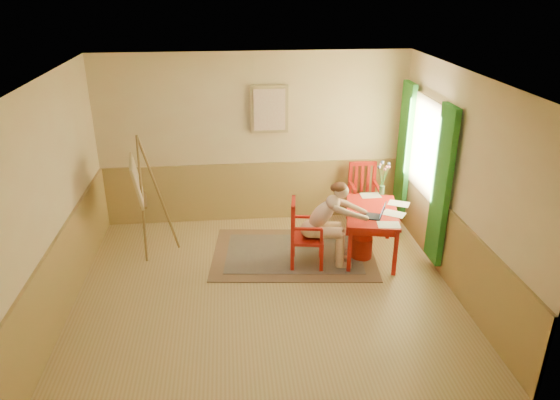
{
  "coord_description": "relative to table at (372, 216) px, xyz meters",
  "views": [
    {
      "loc": [
        -0.4,
        -5.85,
        3.83
      ],
      "look_at": [
        0.25,
        0.55,
        1.05
      ],
      "focal_mm": 33.2,
      "sensor_mm": 36.0,
      "label": 1
    }
  ],
  "objects": [
    {
      "name": "vase",
      "position": [
        0.31,
        0.6,
        0.33
      ],
      "size": [
        0.25,
        0.25,
        0.52
      ],
      "color": "#3F724C",
      "rests_on": "table"
    },
    {
      "name": "wainscot",
      "position": [
        -1.62,
        -0.0,
        -0.13
      ],
      "size": [
        5.0,
        4.5,
        1.0
      ],
      "color": "#A4884F",
      "rests_on": "room"
    },
    {
      "name": "chair_left",
      "position": [
        -1.03,
        -0.2,
        -0.13
      ],
      "size": [
        0.52,
        0.5,
        0.99
      ],
      "color": "red",
      "rests_on": "room"
    },
    {
      "name": "room",
      "position": [
        -1.62,
        -0.8,
        0.77
      ],
      "size": [
        5.04,
        4.54,
        2.84
      ],
      "color": "tan",
      "rests_on": "ground"
    },
    {
      "name": "wastebasket",
      "position": [
        -0.14,
        -0.08,
        -0.47
      ],
      "size": [
        0.36,
        0.36,
        0.33
      ],
      "primitive_type": "cylinder",
      "rotation": [
        0.0,
        0.0,
        0.17
      ],
      "color": "#A32113",
      "rests_on": "room"
    },
    {
      "name": "papers",
      "position": [
        0.24,
        0.02,
        0.09
      ],
      "size": [
        0.71,
        1.27,
        0.0
      ],
      "color": "white",
      "rests_on": "table"
    },
    {
      "name": "table",
      "position": [
        0.0,
        0.0,
        0.0
      ],
      "size": [
        0.96,
        1.32,
        0.72
      ],
      "color": "red",
      "rests_on": "room"
    },
    {
      "name": "wall_portrait",
      "position": [
        -1.37,
        1.41,
        1.27
      ],
      "size": [
        0.6,
        0.05,
        0.76
      ],
      "color": "tan",
      "rests_on": "room"
    },
    {
      "name": "rug",
      "position": [
        -1.13,
        0.11,
        -0.62
      ],
      "size": [
        2.55,
        1.84,
        0.02
      ],
      "color": "#8C7251",
      "rests_on": "room"
    },
    {
      "name": "figure",
      "position": [
        -0.7,
        -0.23,
        0.07
      ],
      "size": [
        0.97,
        0.49,
        1.28
      ],
      "color": "#D9B290",
      "rests_on": "room"
    },
    {
      "name": "chair_back",
      "position": [
        0.15,
        1.08,
        -0.11
      ],
      "size": [
        0.47,
        0.49,
        1.03
      ],
      "color": "red",
      "rests_on": "room"
    },
    {
      "name": "window",
      "position": [
        0.8,
        0.3,
        0.71
      ],
      "size": [
        0.12,
        2.01,
        2.2
      ],
      "color": "white",
      "rests_on": "room"
    },
    {
      "name": "laptop",
      "position": [
        -0.04,
        -0.23,
        0.13
      ],
      "size": [
        0.42,
        0.34,
        0.22
      ],
      "color": "#1E2338",
      "rests_on": "table"
    },
    {
      "name": "easel",
      "position": [
        -3.33,
        0.42,
        0.45
      ],
      "size": [
        0.66,
        0.82,
        1.83
      ],
      "color": "olive",
      "rests_on": "room"
    }
  ]
}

